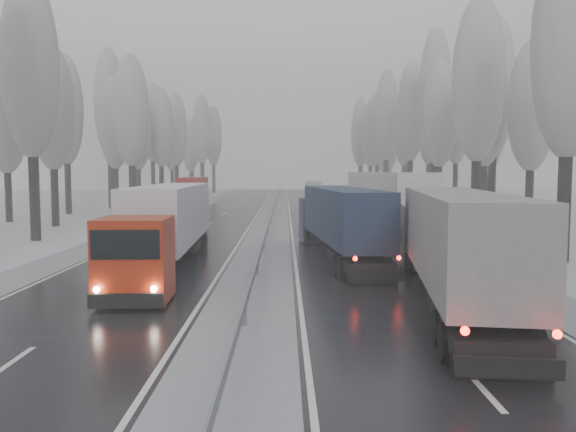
{
  "coord_description": "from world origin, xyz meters",
  "views": [
    {
      "loc": [
        1.17,
        -12.02,
        4.5
      ],
      "look_at": [
        1.34,
        16.99,
        2.2
      ],
      "focal_mm": 35.0,
      "sensor_mm": 36.0,
      "label": 1
    }
  ],
  "objects_px": {
    "truck_red_red": "(193,194)",
    "truck_blue_box": "(339,217)",
    "truck_cream_box": "(384,198)",
    "box_truck_distant": "(313,188)",
    "truck_grey_tarp": "(452,239)",
    "truck_red_white": "(168,221)"
  },
  "relations": [
    {
      "from": "truck_red_red",
      "to": "truck_blue_box",
      "type": "bearing_deg",
      "value": -72.14
    },
    {
      "from": "truck_cream_box",
      "to": "box_truck_distant",
      "type": "xyz_separation_m",
      "value": [
        -1.76,
        63.43,
        -1.18
      ]
    },
    {
      "from": "truck_grey_tarp",
      "to": "truck_red_white",
      "type": "bearing_deg",
      "value": 156.14
    },
    {
      "from": "truck_grey_tarp",
      "to": "box_truck_distant",
      "type": "bearing_deg",
      "value": 98.22
    },
    {
      "from": "truck_grey_tarp",
      "to": "truck_cream_box",
      "type": "height_order",
      "value": "truck_cream_box"
    },
    {
      "from": "truck_grey_tarp",
      "to": "box_truck_distant",
      "type": "relative_size",
      "value": 2.01
    },
    {
      "from": "truck_cream_box",
      "to": "box_truck_distant",
      "type": "height_order",
      "value": "truck_cream_box"
    },
    {
      "from": "truck_cream_box",
      "to": "box_truck_distant",
      "type": "distance_m",
      "value": 63.46
    },
    {
      "from": "truck_blue_box",
      "to": "truck_red_red",
      "type": "distance_m",
      "value": 30.05
    },
    {
      "from": "truck_cream_box",
      "to": "truck_red_red",
      "type": "bearing_deg",
      "value": 129.51
    },
    {
      "from": "truck_blue_box",
      "to": "truck_red_red",
      "type": "relative_size",
      "value": 0.94
    },
    {
      "from": "truck_grey_tarp",
      "to": "truck_blue_box",
      "type": "distance_m",
      "value": 10.51
    },
    {
      "from": "truck_cream_box",
      "to": "truck_blue_box",
      "type": "bearing_deg",
      "value": -116.02
    },
    {
      "from": "box_truck_distant",
      "to": "truck_red_white",
      "type": "bearing_deg",
      "value": -100.97
    },
    {
      "from": "box_truck_distant",
      "to": "truck_red_red",
      "type": "relative_size",
      "value": 0.49
    },
    {
      "from": "truck_grey_tarp",
      "to": "truck_cream_box",
      "type": "xyz_separation_m",
      "value": [
        1.41,
        21.07,
        0.35
      ]
    },
    {
      "from": "truck_grey_tarp",
      "to": "truck_blue_box",
      "type": "bearing_deg",
      "value": 113.66
    },
    {
      "from": "truck_cream_box",
      "to": "box_truck_distant",
      "type": "relative_size",
      "value": 2.32
    },
    {
      "from": "truck_blue_box",
      "to": "truck_red_red",
      "type": "height_order",
      "value": "truck_red_red"
    },
    {
      "from": "truck_red_white",
      "to": "truck_red_red",
      "type": "distance_m",
      "value": 31.11
    },
    {
      "from": "truck_blue_box",
      "to": "truck_red_white",
      "type": "bearing_deg",
      "value": -163.29
    },
    {
      "from": "truck_grey_tarp",
      "to": "truck_red_red",
      "type": "relative_size",
      "value": 0.99
    }
  ]
}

